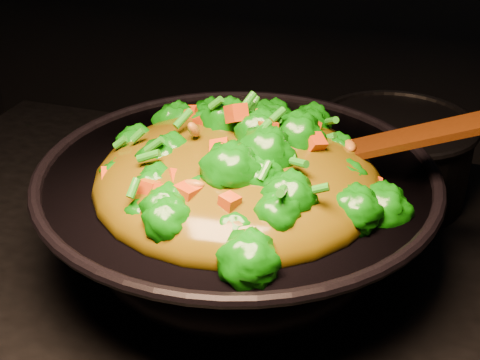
% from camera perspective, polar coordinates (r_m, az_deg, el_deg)
% --- Properties ---
extents(wok, '(0.52, 0.52, 0.12)m').
position_cam_1_polar(wok, '(0.76, -0.23, -3.31)').
color(wok, black).
rests_on(wok, stovetop).
extents(stir_fry, '(0.31, 0.31, 0.10)m').
position_cam_1_polar(stir_fry, '(0.68, -0.23, 3.39)').
color(stir_fry, '#0E7408').
rests_on(stir_fry, wok).
extents(spatula, '(0.27, 0.05, 0.11)m').
position_cam_1_polar(spatula, '(0.71, 13.46, 3.34)').
color(spatula, '#3C1803').
rests_on(spatula, wok).
extents(back_pot, '(0.21, 0.21, 0.11)m').
position_cam_1_polar(back_pot, '(0.92, 12.91, 1.84)').
color(back_pot, black).
rests_on(back_pot, stovetop).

